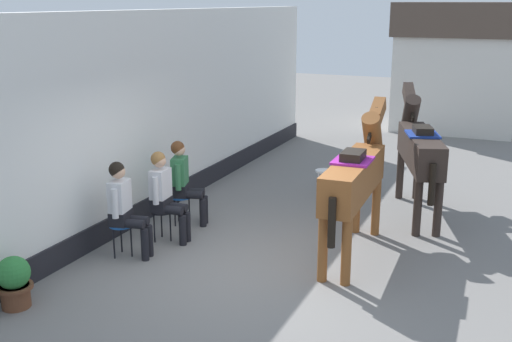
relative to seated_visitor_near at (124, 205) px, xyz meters
name	(u,v)px	position (x,y,z in m)	size (l,w,h in m)	color
ground_plane	(316,206)	(1.79, 3.26, -0.78)	(40.00, 40.00, 0.00)	slate
pub_facade_wall	(145,125)	(-0.76, 1.76, 0.76)	(0.34, 14.00, 3.40)	white
distant_cottage	(458,65)	(3.19, 11.48, 1.02)	(3.40, 2.60, 3.50)	silver
seated_visitor_near	(124,205)	(0.00, 0.00, 0.00)	(0.61, 0.48, 1.39)	#194C99
seated_visitor_middle	(165,192)	(0.20, 0.74, 0.00)	(0.61, 0.49, 1.39)	black
seated_visitor_far	(184,178)	(0.10, 1.50, 0.00)	(0.61, 0.48, 1.39)	#194C99
saddled_horse_near	(356,176)	(2.94, 1.41, 0.38)	(0.52, 3.00, 2.06)	brown
saddled_horse_far	(419,148)	(3.46, 3.56, 0.38)	(1.22, 2.88, 2.06)	#2D231E
flower_planter_near	(14,281)	(-0.32, -1.83, -0.44)	(0.43, 0.43, 0.64)	brown
spare_stool_white	(324,173)	(1.67, 4.02, -0.38)	(0.32, 0.32, 0.46)	white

